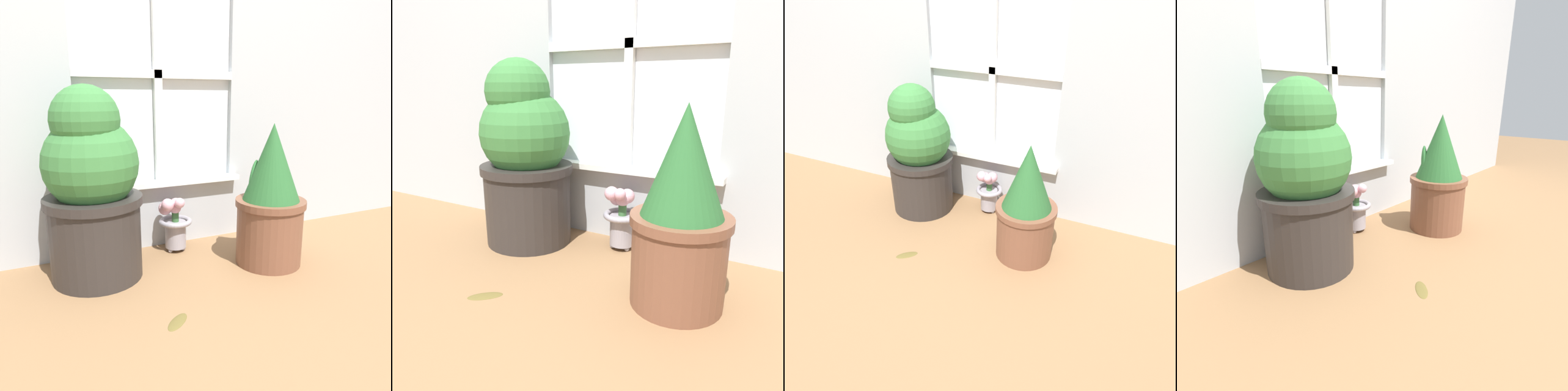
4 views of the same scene
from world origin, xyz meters
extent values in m
plane|color=olive|center=(0.00, 0.00, 0.00)|extent=(10.00, 10.00, 0.00)
cube|color=#B2B7BC|center=(0.00, 0.70, 0.16)|extent=(0.74, 0.05, 0.32)
cube|color=white|center=(0.00, 0.71, 0.80)|extent=(0.74, 0.02, 0.95)
cube|color=white|center=(0.00, 0.68, 0.80)|extent=(0.04, 0.02, 0.95)
cube|color=white|center=(0.00, 0.68, 0.80)|extent=(0.74, 0.02, 0.04)
cube|color=white|center=(0.00, 0.65, 0.31)|extent=(0.80, 0.06, 0.02)
cylinder|color=#2D2826|center=(-0.35, 0.46, 0.17)|extent=(0.35, 0.35, 0.33)
cylinder|color=#2D2826|center=(-0.35, 0.46, 0.32)|extent=(0.38, 0.38, 0.03)
cylinder|color=#38281E|center=(-0.35, 0.46, 0.33)|extent=(0.33, 0.33, 0.01)
sphere|color=#387538|center=(-0.35, 0.46, 0.46)|extent=(0.36, 0.36, 0.36)
sphere|color=#387538|center=(-0.36, 0.44, 0.62)|extent=(0.25, 0.25, 0.25)
ellipsoid|color=#387538|center=(-0.40, 0.56, 0.44)|extent=(0.18, 0.11, 0.18)
cylinder|color=brown|center=(0.35, 0.28, 0.14)|extent=(0.28, 0.28, 0.28)
cylinder|color=brown|center=(0.35, 0.28, 0.27)|extent=(0.29, 0.29, 0.03)
cylinder|color=#38281E|center=(0.35, 0.28, 0.28)|extent=(0.26, 0.26, 0.01)
cone|color=#28602D|center=(0.35, 0.28, 0.44)|extent=(0.24, 0.24, 0.32)
ellipsoid|color=#28602D|center=(0.30, 0.35, 0.36)|extent=(0.12, 0.10, 0.18)
sphere|color=#99939E|center=(0.03, 0.61, 0.01)|extent=(0.02, 0.02, 0.02)
sphere|color=#99939E|center=(0.00, 0.56, 0.01)|extent=(0.02, 0.02, 0.02)
sphere|color=#99939E|center=(0.06, 0.56, 0.01)|extent=(0.02, 0.02, 0.02)
cylinder|color=#99939E|center=(0.03, 0.58, 0.08)|extent=(0.10, 0.10, 0.12)
torus|color=#99939E|center=(0.03, 0.58, 0.14)|extent=(0.15, 0.15, 0.02)
cylinder|color=#386633|center=(0.03, 0.58, 0.18)|extent=(0.03, 0.03, 0.07)
sphere|color=#DB9EAD|center=(0.03, 0.58, 0.21)|extent=(0.06, 0.06, 0.06)
sphere|color=#DB9EAD|center=(0.04, 0.59, 0.22)|extent=(0.06, 0.06, 0.06)
sphere|color=#DB9EAD|center=(-0.01, 0.61, 0.20)|extent=(0.06, 0.06, 0.06)
sphere|color=#DB9EAD|center=(-0.01, 0.56, 0.23)|extent=(0.06, 0.06, 0.06)
sphere|color=#DB9EAD|center=(0.04, 0.54, 0.24)|extent=(0.05, 0.05, 0.05)
ellipsoid|color=brown|center=(-0.18, 0.02, 0.00)|extent=(0.11, 0.11, 0.01)
camera|label=1|loc=(-0.58, -0.98, 0.70)|focal=35.00mm
camera|label=2|loc=(0.63, -0.75, 0.64)|focal=35.00mm
camera|label=3|loc=(0.77, -1.19, 1.27)|focal=35.00mm
camera|label=4|loc=(-1.02, -0.49, 0.67)|focal=28.00mm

